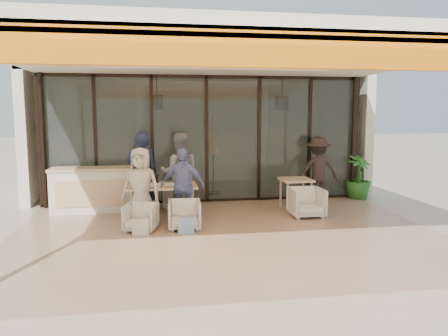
# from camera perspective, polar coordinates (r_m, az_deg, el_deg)

# --- Properties ---
(ground) EXTENTS (70.00, 70.00, 0.00)m
(ground) POSITION_cam_1_polar(r_m,az_deg,el_deg) (8.32, 0.32, -8.68)
(ground) COLOR #C6B293
(ground) RESTS_ON ground
(terrace_floor) EXTENTS (8.00, 6.00, 0.01)m
(terrace_floor) POSITION_cam_1_polar(r_m,az_deg,el_deg) (8.32, 0.32, -8.65)
(terrace_floor) COLOR tan
(terrace_floor) RESTS_ON ground
(terrace_structure) EXTENTS (8.00, 6.00, 3.40)m
(terrace_structure) POSITION_cam_1_polar(r_m,az_deg,el_deg) (7.79, 0.68, 14.36)
(terrace_structure) COLOR silver
(terrace_structure) RESTS_ON ground
(glass_storefront) EXTENTS (8.08, 0.10, 3.20)m
(glass_storefront) POSITION_cam_1_polar(r_m,az_deg,el_deg) (10.99, -2.29, 3.70)
(glass_storefront) COLOR #9EADA3
(glass_storefront) RESTS_ON ground
(interior_block) EXTENTS (9.05, 3.62, 3.52)m
(interior_block) POSITION_cam_1_polar(r_m,az_deg,el_deg) (13.27, -3.50, 7.04)
(interior_block) COLOR silver
(interior_block) RESTS_ON ground
(host_counter) EXTENTS (1.85, 0.65, 1.04)m
(host_counter) POSITION_cam_1_polar(r_m,az_deg,el_deg) (10.42, -16.81, -2.73)
(host_counter) COLOR silver
(host_counter) RESTS_ON ground
(dining_table) EXTENTS (1.50, 0.90, 0.93)m
(dining_table) POSITION_cam_1_polar(r_m,az_deg,el_deg) (9.47, -8.22, -2.52)
(dining_table) COLOR #E4BA8B
(dining_table) RESTS_ON ground
(chair_far_left) EXTENTS (0.73, 0.70, 0.64)m
(chair_far_left) POSITION_cam_1_polar(r_m,az_deg,el_deg) (10.47, -10.55, -3.69)
(chair_far_left) COLOR silver
(chair_far_left) RESTS_ON ground
(chair_far_right) EXTENTS (0.76, 0.73, 0.62)m
(chair_far_right) POSITION_cam_1_polar(r_m,az_deg,el_deg) (10.48, -5.94, -3.63)
(chair_far_right) COLOR silver
(chair_far_right) RESTS_ON ground
(chair_near_left) EXTENTS (0.70, 0.68, 0.60)m
(chair_near_left) POSITION_cam_1_polar(r_m,az_deg,el_deg) (8.61, -10.80, -6.20)
(chair_near_left) COLOR silver
(chair_near_left) RESTS_ON ground
(chair_near_right) EXTENTS (0.65, 0.62, 0.64)m
(chair_near_right) POSITION_cam_1_polar(r_m,az_deg,el_deg) (8.62, -5.19, -5.93)
(chair_near_right) COLOR silver
(chair_near_right) RESTS_ON ground
(diner_navy) EXTENTS (0.73, 0.53, 1.88)m
(diner_navy) POSITION_cam_1_polar(r_m,az_deg,el_deg) (9.87, -10.69, -0.70)
(diner_navy) COLOR #171E33
(diner_navy) RESTS_ON ground
(diner_grey) EXTENTS (0.95, 0.76, 1.85)m
(diner_grey) POSITION_cam_1_polar(r_m,az_deg,el_deg) (9.89, -5.82, -0.67)
(diner_grey) COLOR slate
(diner_grey) RESTS_ON ground
(diner_cream) EXTENTS (0.90, 0.72, 1.59)m
(diner_cream) POSITION_cam_1_polar(r_m,az_deg,el_deg) (9.00, -10.80, -2.39)
(diner_cream) COLOR beige
(diner_cream) RESTS_ON ground
(diner_periwinkle) EXTENTS (0.99, 0.62, 1.57)m
(diner_periwinkle) POSITION_cam_1_polar(r_m,az_deg,el_deg) (9.02, -5.45, -2.34)
(diner_periwinkle) COLOR #6F85B9
(diner_periwinkle) RESTS_ON ground
(tote_bag_cream) EXTENTS (0.30, 0.10, 0.34)m
(tote_bag_cream) POSITION_cam_1_polar(r_m,az_deg,el_deg) (8.26, -10.85, -7.72)
(tote_bag_cream) COLOR silver
(tote_bag_cream) RESTS_ON ground
(tote_bag_blue) EXTENTS (0.30, 0.10, 0.34)m
(tote_bag_blue) POSITION_cam_1_polar(r_m,az_deg,el_deg) (8.27, -4.98, -7.58)
(tote_bag_blue) COLOR #99BFD8
(tote_bag_blue) RESTS_ON ground
(side_table) EXTENTS (0.70, 0.70, 0.74)m
(side_table) POSITION_cam_1_polar(r_m,az_deg,el_deg) (10.37, 9.36, -1.96)
(side_table) COLOR #E4BA8B
(side_table) RESTS_ON ground
(side_chair) EXTENTS (0.71, 0.67, 0.72)m
(side_chair) POSITION_cam_1_polar(r_m,az_deg,el_deg) (9.72, 10.73, -4.27)
(side_chair) COLOR silver
(side_chair) RESTS_ON ground
(standing_woman) EXTENTS (1.10, 0.66, 1.68)m
(standing_woman) POSITION_cam_1_polar(r_m,az_deg,el_deg) (11.27, 12.17, -0.24)
(standing_woman) COLOR black
(standing_woman) RESTS_ON ground
(potted_palm) EXTENTS (0.89, 0.89, 1.20)m
(potted_palm) POSITION_cam_1_polar(r_m,az_deg,el_deg) (12.03, 17.08, -1.09)
(potted_palm) COLOR #1E5919
(potted_palm) RESTS_ON ground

